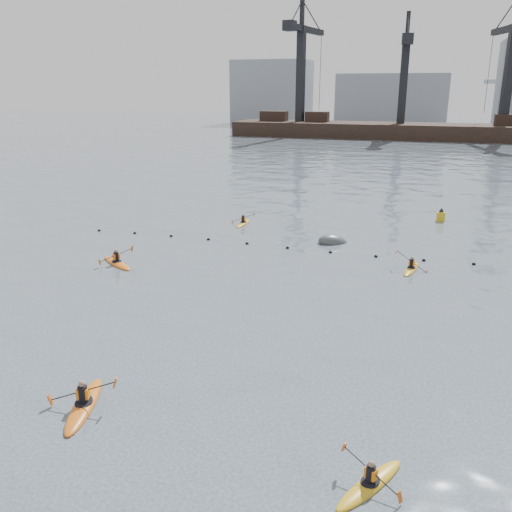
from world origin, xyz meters
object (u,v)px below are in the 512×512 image
Objects in this scene: kayaker_3 at (411,268)px; nav_buoy at (441,216)px; mooring_buoy at (333,243)px; kayaker_1 at (370,483)px; kayaker_5 at (243,223)px; kayaker_2 at (117,263)px; kayaker_0 at (84,404)px.

kayaker_3 is 13.85m from nav_buoy.
mooring_buoy is 11.78m from nav_buoy.
kayaker_3 is (0.28, 19.65, 0.00)m from kayaker_1.
kayaker_5 is at bearing -158.57° from nav_buoy.
kayaker_5 reaches higher than kayaker_2.
kayaker_0 is 9.96m from kayaker_1.
mooring_buoy is (7.88, -3.22, -0.09)m from kayaker_5.
kayaker_3 is 7.19m from mooring_buoy.
kayaker_3 is at bearing -41.74° from kayaker_2.
kayaker_5 is at bearing 15.18° from kayaker_2.
nav_buoy is at bearing 21.09° from kayaker_5.
nav_buoy reaches higher than mooring_buoy.
kayaker_2 is 1.42× the size of mooring_buoy.
kayaker_0 reaches higher than kayaker_1.
kayaker_5 reaches higher than mooring_buoy.
kayaker_5 is at bearing 160.20° from kayaker_3.
nav_buoy is at bearing -12.78° from kayaker_2.
mooring_buoy is at bearing 151.07° from kayaker_3.
kayaker_2 is at bearing -155.62° from kayaker_3.
kayaker_1 is 23.06m from kayaker_2.
kayaker_3 is at bearing 118.05° from kayaker_1.
nav_buoy is (11.95, 32.45, 0.27)m from kayaker_0.
kayaker_2 is 1.11× the size of kayaker_5.
kayaker_5 is at bearing 79.46° from kayaker_0.
kayaker_1 is 33.45m from nav_buoy.
kayaker_3 is at bearing -97.30° from nav_buoy.
kayaker_1 is 2.26× the size of nav_buoy.
kayaker_5 is 2.31× the size of nav_buoy.
nav_buoy is (2.04, 33.39, 0.29)m from kayaker_1.
kayaker_3 is 1.04× the size of kayaker_5.
kayaker_0 is 34.58m from nav_buoy.
kayaker_3 reaches higher than kayaker_2.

